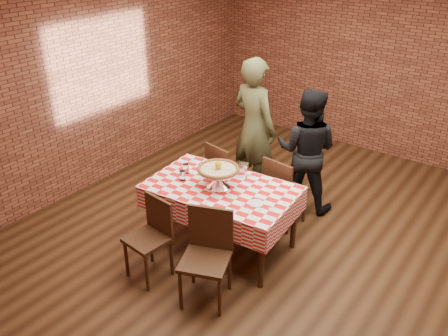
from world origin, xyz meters
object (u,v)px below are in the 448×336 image
Objects in this scene: table at (221,217)px; pizza_stand at (218,178)px; chair_far_right at (285,190)px; diner_black at (307,150)px; pizza at (218,169)px; chair_far_left at (228,175)px; water_glass_right at (186,168)px; water_glass_left at (182,175)px; chair_near_left at (147,241)px; chair_near_right at (205,260)px; diner_olive at (254,128)px; condiment_caddy at (243,170)px.

pizza_stand reaches higher than table.
diner_black is at bearing -83.58° from chair_far_right.
pizza is 1.01m from chair_far_left.
water_glass_right is at bearing 96.68° from chair_far_left.
pizza is 0.45m from water_glass_left.
pizza_stand is at bearing 72.67° from chair_far_right.
diner_black is (0.61, 2.16, 0.35)m from chair_near_left.
chair_far_left reaches higher than water_glass_left.
table is 3.48× the size of pizza.
pizza reaches higher than water_glass_right.
chair_far_right is (-0.06, 1.60, -0.02)m from chair_near_right.
chair_near_right is 2.11m from diner_black.
pizza is 0.24× the size of diner_olive.
table is 0.59m from pizza.
condiment_caddy is at bearing 85.43° from chair_near_right.
diner_black is (0.76, 1.43, -0.03)m from water_glass_left.
chair_far_right reaches higher than water_glass_right.
pizza_stand is 0.11m from pizza.
chair_near_left is 0.97× the size of chair_far_right.
table is 0.63m from water_glass_left.
chair_near_right is at bearing -38.15° from water_glass_left.
pizza is at bearing -124.70° from condiment_caddy.
condiment_caddy is (0.48, 0.47, 0.02)m from water_glass_left.
water_glass_right is 0.98m from chair_near_left.
chair_near_left is at bearing 107.23° from chair_far_left.
pizza_stand is 0.50× the size of chair_far_right.
diner_black is at bearing 74.86° from pizza.
chair_near_right is 1.74m from chair_far_left.
table is at bearing 77.65° from chair_near_left.
diner_black is (0.28, 0.97, -0.05)m from condiment_caddy.
pizza reaches higher than condiment_caddy.
pizza is at bearing 60.78° from diner_black.
chair_near_right is (0.42, -0.77, -0.50)m from pizza.
pizza_stand is 0.36m from condiment_caddy.
pizza_stand is 4.07× the size of water_glass_left.
diner_black reaches higher than pizza.
table is 1.81× the size of chair_near_left.
diner_olive reaches higher than table.
water_glass_left is at bearing 119.96° from chair_near_right.
water_glass_right is at bearing 95.72° from diner_olive.
pizza is 1.01m from chair_near_right.
diner_olive is (-0.41, 1.24, 0.54)m from table.
pizza is 4.08× the size of water_glass_right.
water_glass_right is 0.06× the size of diner_olive.
table is 10.18× the size of condiment_caddy.
pizza_stand is 0.98m from chair_near_left.
chair_far_right is at bearing 66.66° from pizza_stand.
chair_near_left is at bearing -106.52° from pizza_stand.
chair_far_right is 0.97m from diner_olive.
diner_black reaches higher than chair_near_left.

